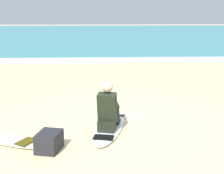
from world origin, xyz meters
TOP-DOWN VIEW (x-y plane):
  - ground_plane at (0.00, 0.00)m, footprint 80.00×80.00m
  - sea at (0.00, 21.93)m, footprint 80.00×28.00m
  - breaking_foam at (0.00, 8.23)m, footprint 80.00×0.90m
  - surfboard_main at (-0.18, -0.09)m, footprint 0.95×2.20m
  - surfer_seated at (-0.23, -0.31)m, footprint 0.49×0.76m
  - surfboard_spare_near at (-2.24, -0.57)m, footprint 1.99×1.49m
  - beach_bag at (-1.25, -1.12)m, footprint 0.46×0.55m

SIDE VIEW (x-z plane):
  - ground_plane at x=0.00m, z-range 0.00..0.00m
  - surfboard_main at x=-0.18m, z-range 0.00..0.07m
  - surfboard_spare_near at x=-2.24m, z-range 0.00..0.07m
  - sea at x=0.00m, z-range 0.00..0.10m
  - breaking_foam at x=0.00m, z-range 0.00..0.11m
  - beach_bag at x=-1.25m, z-range 0.00..0.32m
  - surfer_seated at x=-0.23m, z-range -0.04..0.91m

